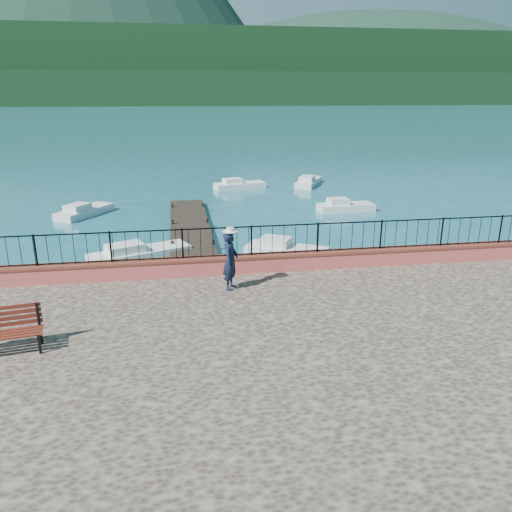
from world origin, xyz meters
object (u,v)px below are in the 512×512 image
object	(u,v)px
boat_0	(140,250)
boat_5	(309,180)
boat_1	(287,247)
boat_4	(240,183)
person	(231,261)
boat_2	(346,204)
boat_3	(85,209)

from	to	relation	value
boat_0	boat_5	bearing A→B (deg)	31.21
boat_1	boat_4	world-z (taller)	same
boat_1	boat_4	bearing A→B (deg)	119.46
person	boat_2	world-z (taller)	person
boat_3	boat_4	world-z (taller)	same
person	boat_0	size ratio (longest dim) A/B	0.41
boat_2	boat_1	bearing A→B (deg)	-126.65
boat_3	boat_5	xyz separation A→B (m)	(15.47, 7.69, 0.00)
person	boat_3	distance (m)	17.20
boat_1	boat_5	size ratio (longest dim) A/B	0.86
boat_1	boat_2	bearing A→B (deg)	85.59
boat_2	boat_4	world-z (taller)	same
boat_0	boat_5	distance (m)	20.25
boat_0	boat_4	distance (m)	17.10
boat_5	boat_4	bearing A→B (deg)	123.33
boat_2	boat_4	distance (m)	9.98
boat_2	person	bearing A→B (deg)	-123.36
boat_3	boat_4	bearing A→B (deg)	-21.97
boat_1	boat_2	distance (m)	9.71
boat_1	boat_2	world-z (taller)	same
person	boat_3	world-z (taller)	person
person	boat_0	xyz separation A→B (m)	(-3.15, 6.97, -1.69)
boat_0	boat_3	size ratio (longest dim) A/B	1.14
boat_4	boat_5	xyz separation A→B (m)	(5.46, 0.57, 0.00)
boat_1	boat_4	distance (m)	16.44
person	boat_1	size ratio (longest dim) A/B	0.50
person	boat_1	bearing A→B (deg)	-4.03
boat_1	boat_3	size ratio (longest dim) A/B	0.95
boat_3	person	bearing A→B (deg)	-124.06
person	boat_5	bearing A→B (deg)	1.93
boat_0	boat_5	world-z (taller)	same
boat_1	boat_3	xyz separation A→B (m)	(-9.94, 9.32, 0.00)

